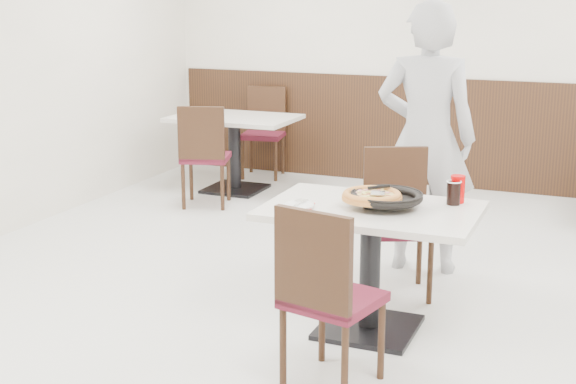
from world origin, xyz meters
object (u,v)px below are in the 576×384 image
at_px(cola_glass, 454,193).
at_px(bg_chair_left_near, 206,155).
at_px(pizza, 372,198).
at_px(side_plate, 299,205).
at_px(main_table, 370,270).
at_px(bg_table_left, 235,154).
at_px(chair_near, 333,295).
at_px(chair_far, 399,225).
at_px(pizza_pan, 387,201).
at_px(red_cup, 458,189).
at_px(diner_person, 426,138).
at_px(bg_chair_left_far, 263,133).

relative_size(cola_glass, bg_chair_left_near, 0.14).
bearing_deg(pizza, cola_glass, 31.55).
distance_m(side_plate, cola_glass, 0.89).
bearing_deg(main_table, cola_glass, 29.70).
bearing_deg(cola_glass, bg_table_left, 136.06).
relative_size(bg_table_left, bg_chair_left_near, 1.26).
bearing_deg(chair_near, cola_glass, 79.82).
height_order(side_plate, bg_table_left, side_plate).
bearing_deg(chair_far, pizza_pan, 73.48).
xyz_separation_m(chair_far, red_cup, (0.43, -0.34, 0.35)).
relative_size(diner_person, bg_table_left, 1.58).
bearing_deg(red_cup, side_plate, -151.32).
height_order(main_table, chair_near, chair_near).
bearing_deg(chair_far, chair_near, 66.75).
bearing_deg(red_cup, chair_near, -112.41).
bearing_deg(pizza_pan, chair_far, 97.49).
xyz_separation_m(chair_far, pizza, (0.00, -0.65, 0.34)).
bearing_deg(chair_near, pizza, 103.94).
relative_size(chair_far, pizza_pan, 2.64).
xyz_separation_m(pizza_pan, red_cup, (0.35, 0.27, 0.04)).
relative_size(side_plate, cola_glass, 1.36).
bearing_deg(bg_table_left, cola_glass, -43.94).
bearing_deg(chair_far, side_plate, 39.87).
relative_size(cola_glass, bg_chair_left_far, 0.14).
distance_m(pizza, red_cup, 0.52).
relative_size(chair_near, pizza, 2.79).
distance_m(red_cup, bg_table_left, 3.68).
xyz_separation_m(pizza_pan, diner_person, (-0.05, 1.18, 0.16)).
bearing_deg(bg_chair_left_far, chair_near, 107.86).
relative_size(main_table, side_plate, 6.79).
xyz_separation_m(red_cup, bg_table_left, (-2.66, 2.50, -0.45)).
relative_size(pizza_pan, pizza, 1.06).
height_order(cola_glass, diner_person, diner_person).
bearing_deg(bg_table_left, bg_chair_left_far, 89.33).
xyz_separation_m(main_table, red_cup, (0.43, 0.29, 0.45)).
bearing_deg(diner_person, red_cup, 107.23).
relative_size(main_table, diner_person, 0.63).
bearing_deg(bg_chair_left_near, pizza_pan, -60.63).
bearing_deg(pizza_pan, bg_table_left, 129.85).
height_order(main_table, bg_table_left, same).
height_order(red_cup, bg_table_left, red_cup).
bearing_deg(chair_far, bg_chair_left_far, -75.82).
height_order(diner_person, bg_chair_left_near, diner_person).
bearing_deg(diner_person, main_table, 82.20).
distance_m(chair_near, side_plate, 0.74).
xyz_separation_m(chair_near, bg_chair_left_far, (-2.24, 4.16, 0.00)).
xyz_separation_m(pizza_pan, side_plate, (-0.47, -0.17, -0.03)).
relative_size(pizza_pan, diner_person, 0.19).
bearing_deg(bg_table_left, diner_person, -35.03).
xyz_separation_m(red_cup, diner_person, (-0.40, 0.91, 0.12)).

